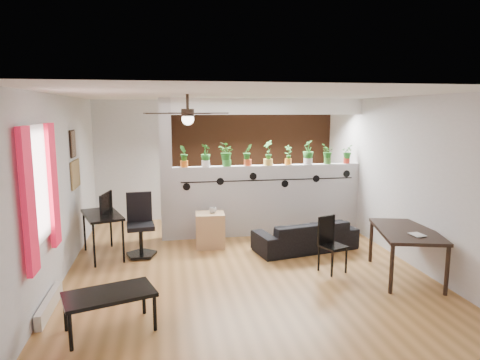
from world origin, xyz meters
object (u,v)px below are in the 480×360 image
(ceiling_fan, at_px, (188,115))
(potted_plant_8, at_px, (347,154))
(folding_chair, at_px, (329,239))
(potted_plant_0, at_px, (184,155))
(potted_plant_6, at_px, (308,152))
(computer_desk, at_px, (102,218))
(dining_table, at_px, (406,235))
(sofa, at_px, (305,236))
(cube_shelf, at_px, (210,230))
(potted_plant_3, at_px, (248,154))
(potted_plant_1, at_px, (206,155))
(cup, at_px, (213,210))
(coffee_table, at_px, (109,297))
(potted_plant_2, at_px, (227,154))
(potted_plant_7, at_px, (328,153))
(potted_plant_4, at_px, (268,152))
(potted_plant_5, at_px, (288,154))
(office_chair, at_px, (140,229))

(ceiling_fan, xyz_separation_m, potted_plant_8, (3.18, 1.80, -0.77))
(folding_chair, bearing_deg, potted_plant_0, 135.18)
(potted_plant_6, xyz_separation_m, computer_desk, (-3.75, -0.78, -0.94))
(ceiling_fan, height_order, dining_table, ceiling_fan)
(sofa, distance_m, cube_shelf, 1.66)
(potted_plant_0, bearing_deg, potted_plant_3, -0.00)
(potted_plant_3, bearing_deg, folding_chair, -67.26)
(sofa, xyz_separation_m, computer_desk, (-3.38, 0.25, 0.41))
(potted_plant_1, distance_m, cup, 1.09)
(potted_plant_3, xyz_separation_m, potted_plant_8, (1.97, -0.00, -0.02))
(coffee_table, bearing_deg, computer_desk, 98.95)
(ceiling_fan, distance_m, potted_plant_8, 3.73)
(potted_plant_6, height_order, computer_desk, potted_plant_6)
(potted_plant_1, relative_size, potted_plant_2, 0.95)
(potted_plant_7, relative_size, cube_shelf, 0.64)
(computer_desk, bearing_deg, potted_plant_3, 16.83)
(potted_plant_4, xyz_separation_m, potted_plant_8, (1.58, -0.00, -0.06))
(potted_plant_8, bearing_deg, folding_chair, -119.22)
(potted_plant_8, height_order, dining_table, potted_plant_8)
(ceiling_fan, relative_size, potted_plant_7, 3.08)
(potted_plant_4, distance_m, potted_plant_5, 0.40)
(potted_plant_5, relative_size, cube_shelf, 0.62)
(potted_plant_4, distance_m, folding_chair, 2.35)
(ceiling_fan, xyz_separation_m, potted_plant_4, (1.60, 1.80, -0.71))
(potted_plant_3, height_order, dining_table, potted_plant_3)
(potted_plant_1, height_order, office_chair, potted_plant_1)
(cup, relative_size, computer_desk, 0.11)
(potted_plant_1, xyz_separation_m, potted_plant_2, (0.40, 0.00, 0.01))
(potted_plant_6, distance_m, potted_plant_8, 0.79)
(computer_desk, height_order, coffee_table, computer_desk)
(cube_shelf, xyz_separation_m, coffee_table, (-1.39, -2.71, 0.09))
(potted_plant_0, distance_m, potted_plant_6, 2.37)
(potted_plant_0, relative_size, potted_plant_7, 1.04)
(potted_plant_4, height_order, potted_plant_5, potted_plant_4)
(potted_plant_7, height_order, cube_shelf, potted_plant_7)
(potted_plant_1, bearing_deg, potted_plant_6, -0.00)
(potted_plant_6, bearing_deg, dining_table, -75.23)
(potted_plant_2, bearing_deg, computer_desk, -160.33)
(potted_plant_0, distance_m, potted_plant_7, 2.77)
(potted_plant_0, bearing_deg, potted_plant_1, -0.00)
(office_chair, distance_m, coffee_table, 2.46)
(computer_desk, bearing_deg, coffee_table, -81.05)
(potted_plant_4, bearing_deg, potted_plant_5, -0.00)
(cup, bearing_deg, potted_plant_8, 12.04)
(potted_plant_6, distance_m, cup, 2.21)
(potted_plant_1, height_order, potted_plant_2, potted_plant_2)
(potted_plant_6, height_order, sofa, potted_plant_6)
(potted_plant_4, relative_size, folding_chair, 0.57)
(potted_plant_1, xyz_separation_m, sofa, (1.60, -1.02, -1.33))
(potted_plant_2, bearing_deg, potted_plant_4, 0.00)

